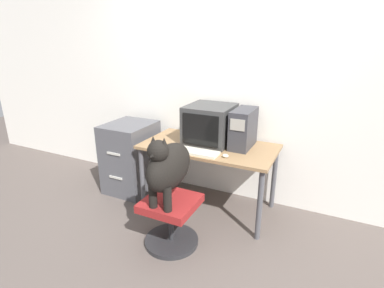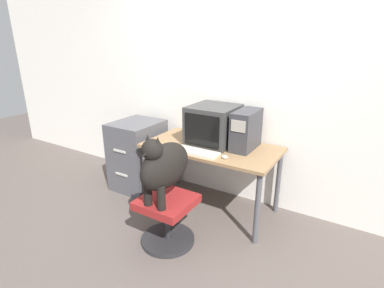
# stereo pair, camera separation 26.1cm
# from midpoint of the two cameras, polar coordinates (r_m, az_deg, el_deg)

# --- Properties ---
(ground_plane) EXTENTS (12.00, 12.00, 0.00)m
(ground_plane) POSITION_cam_midpoint_polar(r_m,az_deg,el_deg) (3.11, 2.64, -14.98)
(ground_plane) COLOR #564C47
(wall_back) EXTENTS (8.00, 0.05, 2.60)m
(wall_back) POSITION_cam_midpoint_polar(r_m,az_deg,el_deg) (3.31, 9.79, 11.23)
(wall_back) COLOR white
(wall_back) RESTS_ON ground_plane
(desk) EXTENTS (1.37, 0.72, 0.72)m
(desk) POSITION_cam_midpoint_polar(r_m,az_deg,el_deg) (3.10, 6.09, -1.84)
(desk) COLOR olive
(desk) RESTS_ON ground_plane
(crt_monitor) EXTENTS (0.46, 0.49, 0.39)m
(crt_monitor) POSITION_cam_midpoint_polar(r_m,az_deg,el_deg) (3.11, 6.49, 3.68)
(crt_monitor) COLOR #383838
(crt_monitor) RESTS_ON desk
(pc_tower) EXTENTS (0.19, 0.41, 0.39)m
(pc_tower) POSITION_cam_midpoint_polar(r_m,az_deg,el_deg) (2.99, 12.75, 2.62)
(pc_tower) COLOR #333338
(pc_tower) RESTS_ON desk
(keyboard) EXTENTS (0.44, 0.16, 0.03)m
(keyboard) POSITION_cam_midpoint_polar(r_m,az_deg,el_deg) (2.86, 3.48, -1.54)
(keyboard) COLOR beige
(keyboard) RESTS_ON desk
(computer_mouse) EXTENTS (0.06, 0.04, 0.03)m
(computer_mouse) POSITION_cam_midpoint_polar(r_m,az_deg,el_deg) (2.75, 8.96, -2.52)
(computer_mouse) COLOR beige
(computer_mouse) RESTS_ON desk
(office_chair) EXTENTS (0.49, 0.49, 0.44)m
(office_chair) POSITION_cam_midpoint_polar(r_m,az_deg,el_deg) (2.74, -1.96, -13.88)
(office_chair) COLOR #262628
(office_chair) RESTS_ON ground_plane
(dog) EXTENTS (0.25, 0.58, 0.62)m
(dog) POSITION_cam_midpoint_polar(r_m,az_deg,el_deg) (2.48, -2.41, -4.15)
(dog) COLOR black
(dog) RESTS_ON office_chair
(filing_cabinet) EXTENTS (0.51, 0.59, 0.83)m
(filing_cabinet) POSITION_cam_midpoint_polar(r_m,az_deg,el_deg) (3.69, -8.30, -2.11)
(filing_cabinet) COLOR #4C4C51
(filing_cabinet) RESTS_ON ground_plane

